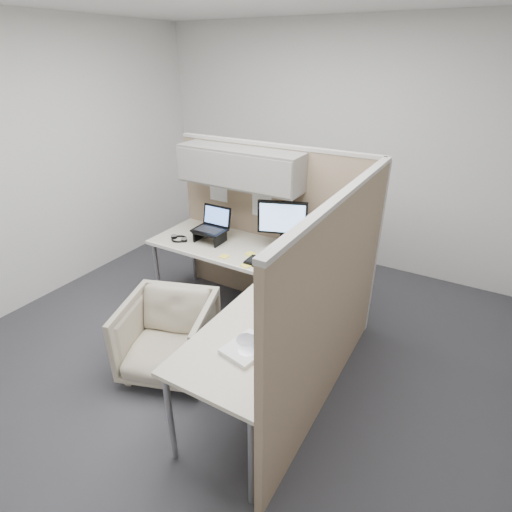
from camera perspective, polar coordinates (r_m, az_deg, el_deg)
The scene contains 19 objects.
ground at distance 3.62m, azimuth -3.45°, elevation -13.30°, with size 4.50×4.50×0.00m, color #2F2F33.
partition_back at distance 3.79m, azimuth 0.28°, elevation 7.88°, with size 2.00×0.36×1.63m.
partition_right at distance 2.76m, azimuth 11.17°, elevation -6.97°, with size 0.07×2.03×1.63m.
desk at distance 3.25m, azimuth -0.72°, elevation -3.51°, with size 2.00×1.98×0.73m.
office_chair at distance 3.31m, azimuth -12.41°, elevation -10.71°, with size 0.68×0.64×0.70m, color #BAB194.
monitor_left at distance 3.55m, azimuth 3.77°, elevation 4.87°, with size 0.43×0.20×0.47m.
monitor_right at distance 3.28m, azimuth 11.38°, elevation 2.46°, with size 0.38×0.28×0.47m.
laptop_station at distance 3.82m, azimuth -6.39°, elevation 3.92°, with size 0.31×0.26×0.32m.
keyboard at distance 3.36m, azimuth 2.45°, elevation -1.40°, with size 0.49×0.16×0.02m, color black.
mouse at distance 3.25m, azimuth 6.29°, elevation -2.47°, with size 0.10×0.06×0.04m, color black.
travel_mug at distance 3.50m, azimuth 7.14°, elevation 0.82°, with size 0.07×0.07×0.15m.
soda_can_green at distance 3.15m, azimuth 9.59°, elevation -2.90°, with size 0.07×0.07×0.12m, color #268C1E.
soda_can_silver at distance 3.27m, azimuth 8.79°, elevation -1.58°, with size 0.07×0.07×0.12m, color #B21E1E.
sticky_note_a at distance 3.54m, azimuth -4.54°, elevation -0.05°, with size 0.08×0.08×0.01m, color #FFE643.
sticky_note_b at distance 3.38m, azimuth -1.43°, elevation -1.39°, with size 0.08×0.08×0.01m, color #FFE643.
sticky_note_d at distance 3.57m, azimuth -0.82°, elevation 0.32°, with size 0.08×0.08×0.01m, color #FFE643.
headphones at distance 3.92m, azimuth -10.93°, elevation 2.45°, with size 0.19×0.16×0.03m.
paper_stack at distance 2.48m, azimuth -1.28°, elevation -13.00°, with size 0.27×0.32×0.03m.
desk_clock at distance 2.70m, azimuth 3.42°, elevation -8.42°, with size 0.07×0.10×0.09m.
Camera 1 is at (1.57, -2.27, 2.34)m, focal length 28.00 mm.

